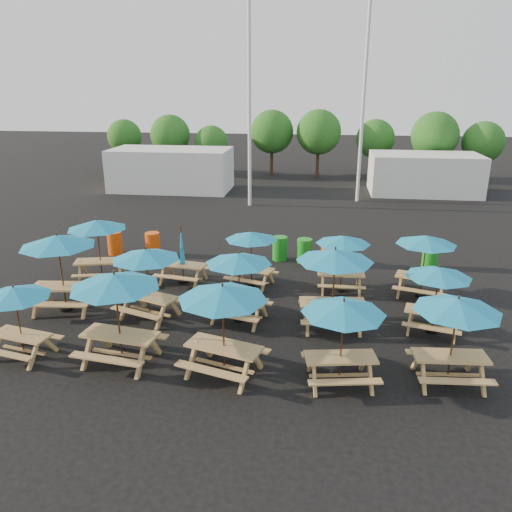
# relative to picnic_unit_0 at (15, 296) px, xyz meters

# --- Properties ---
(ground) EXTENTS (120.00, 120.00, 0.00)m
(ground) POSITION_rel_picnic_unit_0_xyz_m (5.51, 4.35, -1.75)
(ground) COLOR black
(ground) RESTS_ON ground
(picnic_unit_0) EXTENTS (2.17, 2.17, 2.02)m
(picnic_unit_0) POSITION_rel_picnic_unit_0_xyz_m (0.00, 0.00, 0.00)
(picnic_unit_0) COLOR tan
(picnic_unit_0) RESTS_ON ground
(picnic_unit_1) EXTENTS (2.54, 2.54, 2.55)m
(picnic_unit_1) POSITION_rel_picnic_unit_0_xyz_m (-0.30, 2.91, 0.46)
(picnic_unit_1) COLOR tan
(picnic_unit_1) RESTS_ON ground
(picnic_unit_2) EXTENTS (2.55, 2.55, 2.34)m
(picnic_unit_2) POSITION_rel_picnic_unit_0_xyz_m (-0.23, 5.53, 0.28)
(picnic_unit_2) COLOR tan
(picnic_unit_2) RESTS_ON ground
(picnic_unit_3) EXTENTS (2.56, 2.56, 2.50)m
(picnic_unit_3) POSITION_rel_picnic_unit_0_xyz_m (2.71, 0.07, 0.41)
(picnic_unit_3) COLOR tan
(picnic_unit_3) RESTS_ON ground
(picnic_unit_4) EXTENTS (2.64, 2.64, 2.28)m
(picnic_unit_4) POSITION_rel_picnic_unit_0_xyz_m (2.58, 2.72, 0.22)
(picnic_unit_4) COLOR tan
(picnic_unit_4) RESTS_ON ground
(picnic_unit_5) EXTENTS (1.95, 1.77, 2.21)m
(picnic_unit_5) POSITION_rel_picnic_unit_0_xyz_m (2.83, 5.69, -0.85)
(picnic_unit_5) COLOR tan
(picnic_unit_5) RESTS_ON ground
(picnic_unit_6) EXTENTS (2.72, 2.72, 2.41)m
(picnic_unit_6) POSITION_rel_picnic_unit_0_xyz_m (5.48, -0.15, 0.34)
(picnic_unit_6) COLOR tan
(picnic_unit_6) RESTS_ON ground
(picnic_unit_7) EXTENTS (2.40, 2.40, 2.21)m
(picnic_unit_7) POSITION_rel_picnic_unit_0_xyz_m (5.37, 2.86, 0.16)
(picnic_unit_7) COLOR tan
(picnic_unit_7) RESTS_ON ground
(picnic_unit_8) EXTENTS (2.32, 2.32, 2.05)m
(picnic_unit_8) POSITION_rel_picnic_unit_0_xyz_m (5.35, 5.74, 0.02)
(picnic_unit_8) COLOR tan
(picnic_unit_8) RESTS_ON ground
(picnic_unit_9) EXTENTS (2.30, 2.30, 2.20)m
(picnic_unit_9) POSITION_rel_picnic_unit_0_xyz_m (8.34, -0.17, 0.15)
(picnic_unit_9) COLOR tan
(picnic_unit_9) RESTS_ON ground
(picnic_unit_10) EXTENTS (2.43, 2.43, 2.47)m
(picnic_unit_10) POSITION_rel_picnic_unit_0_xyz_m (8.19, 2.80, 0.39)
(picnic_unit_10) COLOR tan
(picnic_unit_10) RESTS_ON ground
(picnic_unit_11) EXTENTS (1.90, 1.90, 2.07)m
(picnic_unit_11) POSITION_rel_picnic_unit_0_xyz_m (8.54, 5.63, 0.04)
(picnic_unit_11) COLOR tan
(picnic_unit_11) RESTS_ON ground
(picnic_unit_12) EXTENTS (2.18, 2.18, 2.25)m
(picnic_unit_12) POSITION_rel_picnic_unit_0_xyz_m (10.96, 0.19, 0.19)
(picnic_unit_12) COLOR tan
(picnic_unit_12) RESTS_ON ground
(picnic_unit_13) EXTENTS (2.28, 2.28, 2.05)m
(picnic_unit_13) POSITION_rel_picnic_unit_0_xyz_m (11.11, 2.84, 0.02)
(picnic_unit_13) COLOR tan
(picnic_unit_13) RESTS_ON ground
(picnic_unit_14) EXTENTS (2.50, 2.50, 2.21)m
(picnic_unit_14) POSITION_rel_picnic_unit_0_xyz_m (11.26, 5.52, 0.16)
(picnic_unit_14) COLOR tan
(picnic_unit_14) RESTS_ON ground
(waste_bin_0) EXTENTS (0.61, 0.61, 0.99)m
(waste_bin_0) POSITION_rel_picnic_unit_0_xyz_m (-0.93, 8.51, -1.26)
(waste_bin_0) COLOR #E44E0D
(waste_bin_0) RESTS_ON ground
(waste_bin_1) EXTENTS (0.61, 0.61, 0.99)m
(waste_bin_1) POSITION_rel_picnic_unit_0_xyz_m (0.72, 8.59, -1.26)
(waste_bin_1) COLOR #E44E0D
(waste_bin_1) RESTS_ON ground
(waste_bin_2) EXTENTS (0.61, 0.61, 0.99)m
(waste_bin_2) POSITION_rel_picnic_unit_0_xyz_m (6.13, 8.69, -1.26)
(waste_bin_2) COLOR #198A1D
(waste_bin_2) RESTS_ON ground
(waste_bin_3) EXTENTS (0.61, 0.61, 0.99)m
(waste_bin_3) POSITION_rel_picnic_unit_0_xyz_m (7.15, 8.52, -1.26)
(waste_bin_3) COLOR #198A1D
(waste_bin_3) RESTS_ON ground
(waste_bin_4) EXTENTS (0.61, 0.61, 0.99)m
(waste_bin_4) POSITION_rel_picnic_unit_0_xyz_m (8.11, 8.32, -1.26)
(waste_bin_4) COLOR #E44E0D
(waste_bin_4) RESTS_ON ground
(waste_bin_5) EXTENTS (0.61, 0.61, 0.99)m
(waste_bin_5) POSITION_rel_picnic_unit_0_xyz_m (12.11, 8.46, -1.26)
(waste_bin_5) COLOR #198A1D
(waste_bin_5) RESTS_ON ground
(mast_0) EXTENTS (0.20, 0.20, 12.00)m
(mast_0) POSITION_rel_picnic_unit_0_xyz_m (3.51, 18.35, 4.25)
(mast_0) COLOR silver
(mast_0) RESTS_ON ground
(mast_1) EXTENTS (0.20, 0.20, 12.00)m
(mast_1) POSITION_rel_picnic_unit_0_xyz_m (10.01, 20.35, 4.25)
(mast_1) COLOR silver
(mast_1) RESTS_ON ground
(event_tent_0) EXTENTS (8.00, 4.00, 2.80)m
(event_tent_0) POSITION_rel_picnic_unit_0_xyz_m (-2.49, 22.35, -0.35)
(event_tent_0) COLOR silver
(event_tent_0) RESTS_ON ground
(event_tent_1) EXTENTS (7.00, 4.00, 2.60)m
(event_tent_1) POSITION_rel_picnic_unit_0_xyz_m (14.51, 23.35, -0.45)
(event_tent_1) COLOR silver
(event_tent_1) RESTS_ON ground
(tree_0) EXTENTS (2.80, 2.80, 4.24)m
(tree_0) POSITION_rel_picnic_unit_0_xyz_m (-8.57, 29.60, 1.08)
(tree_0) COLOR #382314
(tree_0) RESTS_ON ground
(tree_1) EXTENTS (3.11, 3.11, 4.72)m
(tree_1) POSITION_rel_picnic_unit_0_xyz_m (-4.24, 28.25, 1.40)
(tree_1) COLOR #382314
(tree_1) RESTS_ON ground
(tree_2) EXTENTS (2.59, 2.59, 3.93)m
(tree_2) POSITION_rel_picnic_unit_0_xyz_m (-0.88, 28.00, 0.87)
(tree_2) COLOR #382314
(tree_2) RESTS_ON ground
(tree_3) EXTENTS (3.36, 3.36, 5.09)m
(tree_3) POSITION_rel_picnic_unit_0_xyz_m (3.75, 29.06, 1.65)
(tree_3) COLOR #382314
(tree_3) RESTS_ON ground
(tree_4) EXTENTS (3.41, 3.41, 5.17)m
(tree_4) POSITION_rel_picnic_unit_0_xyz_m (7.40, 28.61, 1.71)
(tree_4) COLOR #382314
(tree_4) RESTS_ON ground
(tree_5) EXTENTS (2.94, 2.94, 4.45)m
(tree_5) POSITION_rel_picnic_unit_0_xyz_m (11.73, 29.02, 1.22)
(tree_5) COLOR #382314
(tree_5) RESTS_ON ground
(tree_6) EXTENTS (3.38, 3.38, 5.13)m
(tree_6) POSITION_rel_picnic_unit_0_xyz_m (15.74, 27.24, 1.67)
(tree_6) COLOR #382314
(tree_6) RESTS_ON ground
(tree_7) EXTENTS (2.95, 2.95, 4.48)m
(tree_7) POSITION_rel_picnic_unit_0_xyz_m (19.13, 27.27, 1.24)
(tree_7) COLOR #382314
(tree_7) RESTS_ON ground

